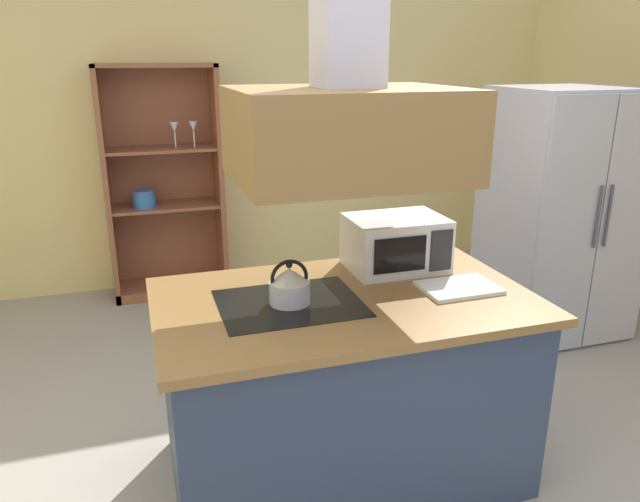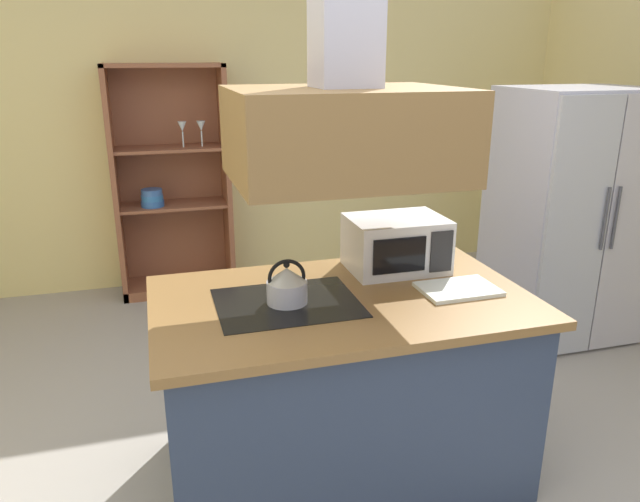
{
  "view_description": "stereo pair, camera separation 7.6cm",
  "coord_description": "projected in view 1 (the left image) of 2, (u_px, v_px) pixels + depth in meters",
  "views": [
    {
      "loc": [
        -0.8,
        -2.12,
        1.91
      ],
      "look_at": [
        0.03,
        0.5,
        1.0
      ],
      "focal_mm": 33.57,
      "sensor_mm": 36.0,
      "label": 1
    },
    {
      "loc": [
        -0.73,
        -2.14,
        1.91
      ],
      "look_at": [
        0.03,
        0.5,
        1.0
      ],
      "focal_mm": 33.57,
      "sensor_mm": 36.0,
      "label": 2
    }
  ],
  "objects": [
    {
      "name": "kitchen_island",
      "position": [
        343.0,
        386.0,
        2.75
      ],
      "size": [
        1.64,
        1.0,
        0.9
      ],
      "color": "#303D56",
      "rests_on": "ground"
    },
    {
      "name": "refrigerator",
      "position": [
        560.0,
        214.0,
        4.13
      ],
      "size": [
        0.9,
        0.78,
        1.71
      ],
      "color": "#B5B5C7",
      "rests_on": "ground"
    },
    {
      "name": "dish_cabinet",
      "position": [
        164.0,
        195.0,
        4.84
      ],
      "size": [
        0.91,
        0.4,
        1.84
      ],
      "color": "brown",
      "rests_on": "ground"
    },
    {
      "name": "ground_plane",
      "position": [
        346.0,
        490.0,
        2.75
      ],
      "size": [
        7.8,
        7.8,
        0.0
      ],
      "primitive_type": "plane",
      "color": "gray"
    },
    {
      "name": "kettle",
      "position": [
        290.0,
        285.0,
        2.52
      ],
      "size": [
        0.17,
        0.17,
        0.19
      ],
      "color": "#B1B3C4",
      "rests_on": "kitchen_island"
    },
    {
      "name": "cutting_board",
      "position": [
        459.0,
        288.0,
        2.69
      ],
      "size": [
        0.34,
        0.24,
        0.02
      ],
      "primitive_type": "cube",
      "rotation": [
        0.0,
        0.0,
        0.01
      ],
      "color": "white",
      "rests_on": "kitchen_island"
    },
    {
      "name": "microwave",
      "position": [
        396.0,
        243.0,
        2.92
      ],
      "size": [
        0.46,
        0.35,
        0.26
      ],
      "color": "silver",
      "rests_on": "kitchen_island"
    },
    {
      "name": "wall_back",
      "position": [
        227.0,
        123.0,
        5.04
      ],
      "size": [
        6.0,
        0.12,
        2.7
      ],
      "primitive_type": "cube",
      "color": "#E9D486",
      "rests_on": "ground"
    },
    {
      "name": "range_hood",
      "position": [
        347.0,
        103.0,
        2.35
      ],
      "size": [
        0.9,
        0.7,
        1.28
      ],
      "color": "olive"
    }
  ]
}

